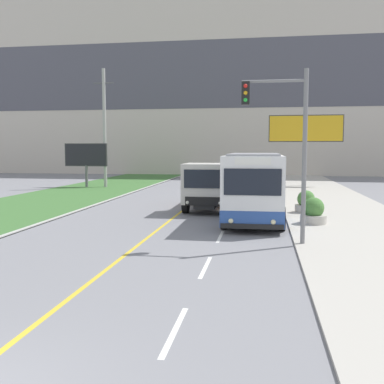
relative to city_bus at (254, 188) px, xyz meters
The scene contains 10 objects.
lane_marking_centre 14.37m from the city_bus, 104.63° to the right, with size 2.88×140.00×0.01m.
apartment_block_background 42.20m from the city_bus, 95.56° to the left, with size 80.00×8.04×24.22m.
city_bus is the anchor object (origin of this frame).
dump_truck 4.54m from the city_bus, 123.96° to the left, with size 2.49×6.56×2.63m.
utility_pole_far 22.15m from the city_bus, 127.60° to the left, with size 1.80×0.28×10.29m.
traffic_light_mast 5.17m from the city_bus, 75.15° to the right, with size 2.28×0.32×6.15m.
billboard_large 21.61m from the city_bus, 78.86° to the left, with size 6.53×0.24×6.39m.
billboard_small 22.85m from the city_bus, 131.20° to the left, with size 3.87×0.24×3.86m.
planter_round_near 2.85m from the city_bus, ahead, with size 1.16×1.16×1.17m.
planter_round_second 4.50m from the city_bus, 52.65° to the left, with size 1.13×1.13×1.16m.
Camera 1 is at (4.35, -4.84, 3.44)m, focal length 42.00 mm.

